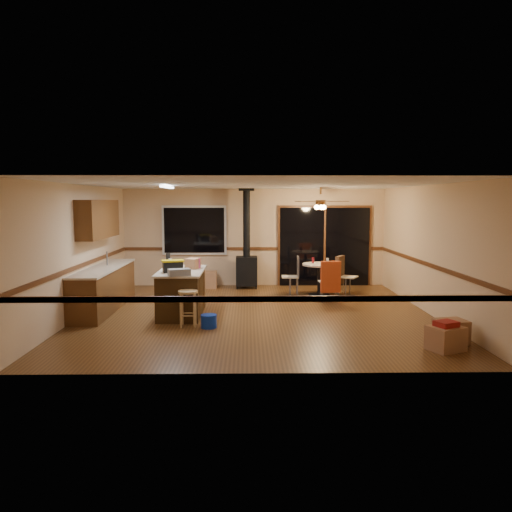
{
  "coord_description": "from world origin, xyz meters",
  "views": [
    {
      "loc": [
        -0.17,
        -9.9,
        2.27
      ],
      "look_at": [
        0.0,
        0.3,
        1.15
      ],
      "focal_mm": 35.0,
      "sensor_mm": 36.0,
      "label": 1
    }
  ],
  "objects_px": {
    "box_under_window": "(207,280)",
    "kitchen_island": "(182,292)",
    "toolbox_black": "(173,267)",
    "chair_left": "(295,271)",
    "blue_bucket": "(209,321)",
    "box_corner_a": "(446,338)",
    "toolbox_grey": "(179,272)",
    "bar_stool": "(188,309)",
    "chair_right": "(341,270)",
    "box_corner_b": "(451,331)",
    "chair_near": "(330,277)",
    "dining_table": "(320,274)",
    "wood_stove": "(247,260)"
  },
  "relations": [
    {
      "from": "blue_bucket",
      "to": "toolbox_grey",
      "type": "bearing_deg",
      "value": 147.28
    },
    {
      "from": "chair_left",
      "to": "chair_near",
      "type": "xyz_separation_m",
      "value": [
        0.71,
        -0.98,
        0.01
      ]
    },
    {
      "from": "box_under_window",
      "to": "bar_stool",
      "type": "bearing_deg",
      "value": -89.99
    },
    {
      "from": "chair_left",
      "to": "box_corner_a",
      "type": "distance_m",
      "value": 4.94
    },
    {
      "from": "box_corner_b",
      "to": "chair_left",
      "type": "bearing_deg",
      "value": 117.23
    },
    {
      "from": "box_under_window",
      "to": "kitchen_island",
      "type": "bearing_deg",
      "value": -94.47
    },
    {
      "from": "toolbox_black",
      "to": "box_corner_a",
      "type": "xyz_separation_m",
      "value": [
        4.48,
        -2.23,
        -0.82
      ]
    },
    {
      "from": "dining_table",
      "to": "toolbox_black",
      "type": "bearing_deg",
      "value": -145.06
    },
    {
      "from": "bar_stool",
      "to": "blue_bucket",
      "type": "bearing_deg",
      "value": -15.57
    },
    {
      "from": "kitchen_island",
      "to": "dining_table",
      "type": "height_order",
      "value": "kitchen_island"
    },
    {
      "from": "dining_table",
      "to": "box_corner_b",
      "type": "relative_size",
      "value": 1.79
    },
    {
      "from": "chair_near",
      "to": "chair_right",
      "type": "xyz_separation_m",
      "value": [
        0.43,
        1.02,
        0.0
      ]
    },
    {
      "from": "toolbox_black",
      "to": "chair_left",
      "type": "bearing_deg",
      "value": 41.86
    },
    {
      "from": "toolbox_grey",
      "to": "dining_table",
      "type": "xyz_separation_m",
      "value": [
        3.0,
        2.66,
        -0.43
      ]
    },
    {
      "from": "chair_right",
      "to": "toolbox_grey",
      "type": "bearing_deg",
      "value": -141.7
    },
    {
      "from": "blue_bucket",
      "to": "bar_stool",
      "type": "bearing_deg",
      "value": 164.43
    },
    {
      "from": "blue_bucket",
      "to": "dining_table",
      "type": "distance_m",
      "value": 3.9
    },
    {
      "from": "box_corner_a",
      "to": "chair_left",
      "type": "bearing_deg",
      "value": 112.59
    },
    {
      "from": "blue_bucket",
      "to": "box_corner_b",
      "type": "distance_m",
      "value": 4.11
    },
    {
      "from": "chair_near",
      "to": "box_corner_a",
      "type": "relative_size",
      "value": 1.43
    },
    {
      "from": "bar_stool",
      "to": "dining_table",
      "type": "relative_size",
      "value": 0.79
    },
    {
      "from": "toolbox_black",
      "to": "blue_bucket",
      "type": "bearing_deg",
      "value": -46.82
    },
    {
      "from": "box_corner_b",
      "to": "box_corner_a",
      "type": "bearing_deg",
      "value": -121.33
    },
    {
      "from": "bar_stool",
      "to": "box_corner_b",
      "type": "xyz_separation_m",
      "value": [
        4.36,
        -1.14,
        -0.14
      ]
    },
    {
      "from": "kitchen_island",
      "to": "blue_bucket",
      "type": "xyz_separation_m",
      "value": [
        0.62,
        -1.09,
        -0.33
      ]
    },
    {
      "from": "kitchen_island",
      "to": "box_corner_b",
      "type": "distance_m",
      "value": 5.07
    },
    {
      "from": "kitchen_island",
      "to": "toolbox_grey",
      "type": "bearing_deg",
      "value": -85.64
    },
    {
      "from": "chair_left",
      "to": "chair_near",
      "type": "bearing_deg",
      "value": -54.08
    },
    {
      "from": "bar_stool",
      "to": "box_corner_a",
      "type": "relative_size",
      "value": 1.35
    },
    {
      "from": "kitchen_island",
      "to": "bar_stool",
      "type": "relative_size",
      "value": 2.54
    },
    {
      "from": "toolbox_grey",
      "to": "box_corner_a",
      "type": "relative_size",
      "value": 0.81
    },
    {
      "from": "wood_stove",
      "to": "chair_left",
      "type": "distance_m",
      "value": 1.55
    },
    {
      "from": "dining_table",
      "to": "chair_left",
      "type": "bearing_deg",
      "value": 170.81
    },
    {
      "from": "dining_table",
      "to": "chair_right",
      "type": "height_order",
      "value": "chair_right"
    },
    {
      "from": "chair_left",
      "to": "box_corner_b",
      "type": "distance_m",
      "value": 4.69
    },
    {
      "from": "toolbox_black",
      "to": "bar_stool",
      "type": "height_order",
      "value": "toolbox_black"
    },
    {
      "from": "chair_right",
      "to": "kitchen_island",
      "type": "bearing_deg",
      "value": -149.99
    },
    {
      "from": "kitchen_island",
      "to": "box_under_window",
      "type": "xyz_separation_m",
      "value": [
        0.24,
        3.1,
        -0.24
      ]
    },
    {
      "from": "chair_near",
      "to": "bar_stool",
      "type": "bearing_deg",
      "value": -145.18
    },
    {
      "from": "toolbox_grey",
      "to": "chair_left",
      "type": "bearing_deg",
      "value": 48.85
    },
    {
      "from": "bar_stool",
      "to": "chair_right",
      "type": "xyz_separation_m",
      "value": [
        3.35,
        3.06,
        0.27
      ]
    },
    {
      "from": "bar_stool",
      "to": "box_under_window",
      "type": "bearing_deg",
      "value": 90.01
    },
    {
      "from": "toolbox_grey",
      "to": "box_corner_b",
      "type": "xyz_separation_m",
      "value": [
        4.55,
        -1.39,
        -0.77
      ]
    },
    {
      "from": "box_under_window",
      "to": "box_corner_a",
      "type": "xyz_separation_m",
      "value": [
        4.11,
        -5.61,
        -0.03
      ]
    },
    {
      "from": "chair_right",
      "to": "box_corner_a",
      "type": "distance_m",
      "value": 4.67
    },
    {
      "from": "chair_left",
      "to": "chair_near",
      "type": "distance_m",
      "value": 1.21
    },
    {
      "from": "kitchen_island",
      "to": "chair_right",
      "type": "relative_size",
      "value": 2.4
    },
    {
      "from": "toolbox_grey",
      "to": "chair_left",
      "type": "xyz_separation_m",
      "value": [
        2.41,
        2.76,
        -0.37
      ]
    },
    {
      "from": "toolbox_grey",
      "to": "box_under_window",
      "type": "bearing_deg",
      "value": 87.19
    },
    {
      "from": "wood_stove",
      "to": "box_under_window",
      "type": "relative_size",
      "value": 4.68
    }
  ]
}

